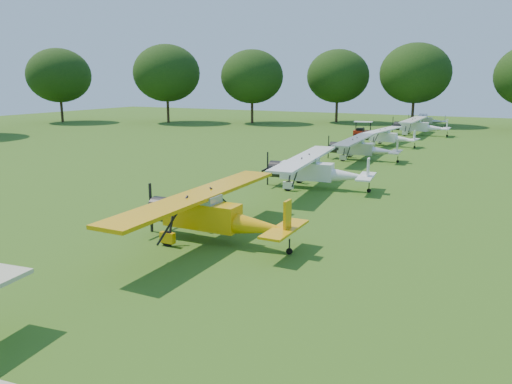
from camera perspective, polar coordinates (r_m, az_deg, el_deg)
ground at (r=30.23m, az=2.04°, el=-1.10°), size 160.00×160.00×0.00m
tree_belt at (r=28.19m, az=9.11°, el=14.21°), size 137.36×130.27×14.52m
aircraft_2 at (r=22.56m, az=-4.98°, el=-2.29°), size 7.64×12.13×2.40m
aircraft_3 at (r=33.85m, az=6.74°, el=2.67°), size 7.45×11.84×2.32m
aircraft_4 at (r=46.52m, az=11.92°, el=5.08°), size 6.72×10.69×2.11m
aircraft_5 at (r=57.30m, az=14.77°, el=6.24°), size 6.25×9.95×1.95m
aircraft_6 at (r=69.39m, az=18.09°, el=7.28°), size 7.34×11.65×2.31m
aircraft_7 at (r=83.39m, az=18.87°, el=7.86°), size 5.87×9.32×1.83m
golf_cart at (r=65.32m, az=12.07°, el=6.72°), size 2.57×1.86×2.00m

